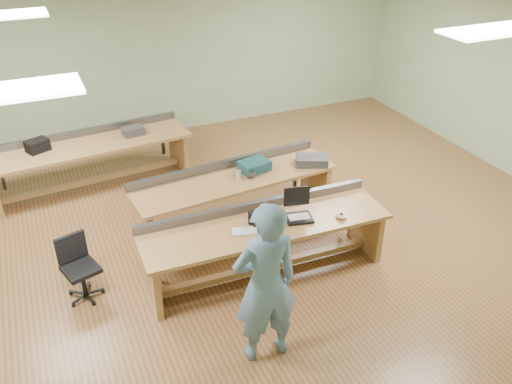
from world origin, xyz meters
TOP-DOWN VIEW (x-y plane):
  - floor at (0.00, 0.00)m, footprint 10.00×10.00m
  - ceiling at (0.00, 0.00)m, footprint 10.00×10.00m
  - wall_back at (0.00, 4.00)m, footprint 10.00×0.04m
  - wall_front at (0.00, -4.00)m, footprint 10.00×0.04m
  - fluor_panels at (0.00, 0.00)m, footprint 6.20×3.50m
  - workbench_front at (0.03, -0.91)m, footprint 3.14×0.91m
  - workbench_mid at (0.12, 0.34)m, footprint 3.04×1.06m
  - workbench_back at (-1.60, 2.32)m, footprint 3.25×1.14m
  - person at (-0.54, -2.19)m, footprint 0.69×0.46m
  - laptop_base at (0.45, -1.02)m, footprint 0.38×0.33m
  - laptop_screen at (0.47, -0.89)m, footprint 0.33×0.08m
  - keyboard at (-0.19, -1.04)m, footprint 0.52×0.28m
  - trackball_mouse at (0.95, -1.20)m, footprint 0.18×0.20m
  - camera_bag at (-0.03, -0.92)m, footprint 0.29×0.21m
  - task_chair at (-2.18, -0.46)m, footprint 0.55×0.55m
  - parts_bin_teal at (0.46, 0.41)m, footprint 0.47×0.39m
  - parts_bin_grey at (1.31, 0.24)m, footprint 0.54×0.45m
  - mug at (0.33, 0.22)m, footprint 0.16×0.16m
  - drinks_can at (0.16, 0.27)m, footprint 0.09×0.09m
  - storage_box_back at (-2.36, 2.34)m, footprint 0.39×0.35m
  - tray_back at (-0.87, 2.37)m, footprint 0.35×0.28m

SIDE VIEW (x-z plane):
  - floor at x=0.00m, z-range 0.00..0.00m
  - task_chair at x=-2.18m, z-range -0.11..0.70m
  - workbench_mid at x=0.12m, z-range 0.13..0.99m
  - workbench_front at x=0.03m, z-range 0.13..0.99m
  - workbench_back at x=-1.60m, z-range 0.13..0.99m
  - keyboard at x=-0.19m, z-range 0.75..0.78m
  - laptop_base at x=0.45m, z-range 0.75..0.79m
  - trackball_mouse at x=0.95m, z-range 0.75..0.82m
  - mug at x=0.33m, z-range 0.75..0.85m
  - parts_bin_grey at x=1.31m, z-range 0.75..0.88m
  - drinks_can at x=0.16m, z-range 0.75..0.88m
  - tray_back at x=-0.87m, z-range 0.75..0.88m
  - parts_bin_teal at x=0.46m, z-range 0.75..0.90m
  - camera_bag at x=-0.03m, z-range 0.75..0.93m
  - storage_box_back at x=-2.36m, z-range 0.75..0.94m
  - person at x=-0.54m, z-range 0.00..1.87m
  - laptop_screen at x=0.47m, z-range 0.88..1.14m
  - wall_back at x=0.00m, z-range 0.00..3.00m
  - wall_front at x=0.00m, z-range 0.00..3.00m
  - fluor_panels at x=0.00m, z-range 2.96..2.99m
  - ceiling at x=0.00m, z-range 3.00..3.00m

